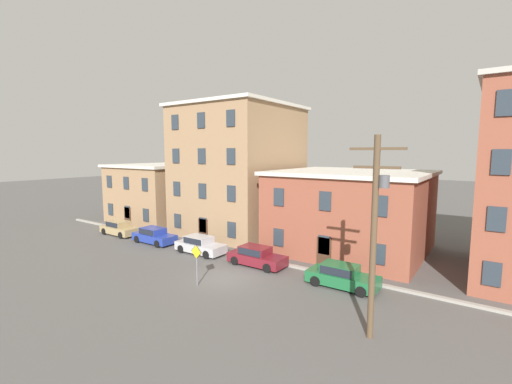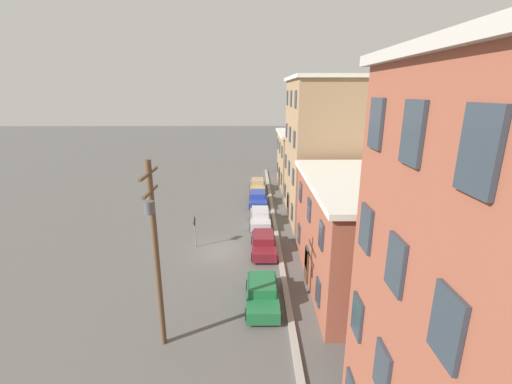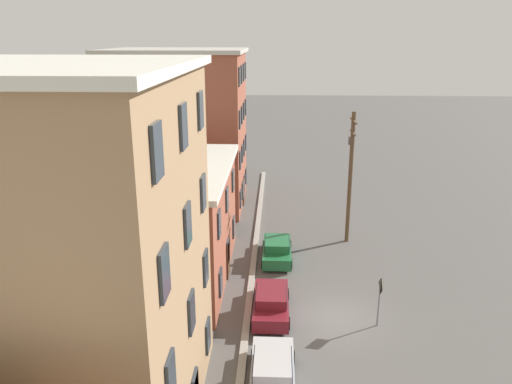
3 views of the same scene
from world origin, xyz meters
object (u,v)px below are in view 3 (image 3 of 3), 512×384
(car_silver, at_px, (273,372))
(caution_sign, at_px, (380,294))
(car_maroon, at_px, (271,301))
(car_green, at_px, (277,249))
(utility_pole, at_px, (351,171))

(car_silver, height_order, caution_sign, caution_sign)
(car_silver, xyz_separation_m, caution_sign, (4.82, -5.22, 1.02))
(car_maroon, distance_m, caution_sign, 5.53)
(car_maroon, distance_m, car_green, 6.73)
(car_green, distance_m, caution_sign, 9.18)
(car_silver, bearing_deg, caution_sign, -47.26)
(car_maroon, bearing_deg, car_silver, -178.46)
(car_silver, distance_m, car_green, 12.39)
(caution_sign, xyz_separation_m, utility_pole, (10.87, 0.15, 3.39))
(car_maroon, bearing_deg, caution_sign, -98.94)
(car_maroon, distance_m, utility_pole, 12.13)
(car_silver, relative_size, car_green, 1.00)
(car_silver, distance_m, utility_pole, 17.07)
(car_maroon, relative_size, caution_sign, 1.66)
(caution_sign, height_order, utility_pole, utility_pole)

